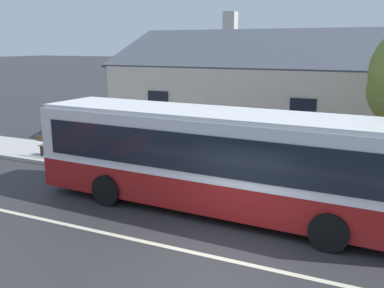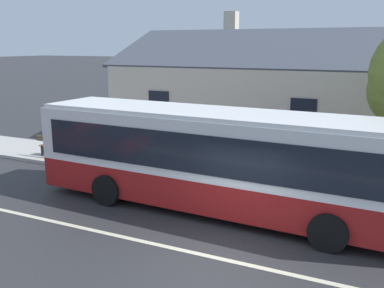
{
  "view_description": "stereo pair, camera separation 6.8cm",
  "coord_description": "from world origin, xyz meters",
  "views": [
    {
      "loc": [
        3.38,
        -8.8,
        5.02
      ],
      "look_at": [
        -2.59,
        4.02,
        1.73
      ],
      "focal_mm": 40.0,
      "sensor_mm": 36.0,
      "label": 1
    },
    {
      "loc": [
        3.44,
        -8.77,
        5.02
      ],
      "look_at": [
        -2.59,
        4.02,
        1.73
      ],
      "focal_mm": 40.0,
      "sensor_mm": 36.0,
      "label": 2
    }
  ],
  "objects": [
    {
      "name": "community_building",
      "position": [
        0.07,
        14.38,
        2.1
      ],
      "size": [
        20.6,
        10.0,
        6.89
      ],
      "color": "beige",
      "rests_on": "ground"
    },
    {
      "name": "transit_bus",
      "position": [
        -1.26,
        2.9,
        1.67
      ],
      "size": [
        11.93,
        3.09,
        3.09
      ],
      "color": "maroon",
      "rests_on": "ground"
    },
    {
      "name": "lane_divider_stripe",
      "position": [
        0.0,
        0.0,
        0.0
      ],
      "size": [
        60.0,
        0.16,
        0.01
      ],
      "primitive_type": "cube",
      "color": "beige",
      "rests_on": "ground"
    },
    {
      "name": "bench_by_building",
      "position": [
        -9.93,
        5.33,
        0.57
      ],
      "size": [
        1.69,
        0.51,
        0.94
      ],
      "color": "brown",
      "rests_on": "sidewalk_far"
    },
    {
      "name": "sidewalk_far",
      "position": [
        0.0,
        6.0,
        0.07
      ],
      "size": [
        60.0,
        3.0,
        0.15
      ],
      "primitive_type": "cube",
      "color": "#ADAAA3",
      "rests_on": "ground"
    },
    {
      "name": "ground_plane",
      "position": [
        0.0,
        0.0,
        0.0
      ],
      "size": [
        300.0,
        300.0,
        0.0
      ],
      "primitive_type": "plane",
      "color": "#2D2D30"
    },
    {
      "name": "bench_down_street",
      "position": [
        -5.37,
        5.89,
        0.57
      ],
      "size": [
        1.71,
        0.51,
        0.94
      ],
      "color": "brown",
      "rests_on": "sidewalk_far"
    }
  ]
}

